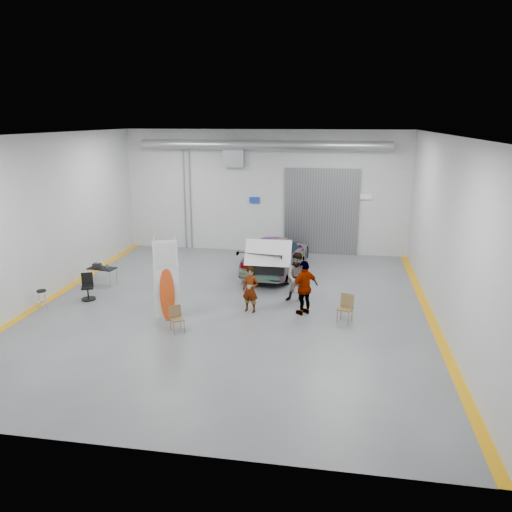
% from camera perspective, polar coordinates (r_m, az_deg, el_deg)
% --- Properties ---
extents(ground, '(16.00, 16.00, 0.00)m').
position_cam_1_polar(ground, '(17.85, -2.86, -5.93)').
color(ground, '#55575C').
rests_on(ground, ground).
extents(room_shell, '(14.02, 16.18, 6.01)m').
position_cam_1_polar(room_shell, '(18.90, -0.87, 8.09)').
color(room_shell, '#B4B7B9').
rests_on(room_shell, ground).
extents(sedan_car, '(2.84, 5.55, 1.54)m').
position_cam_1_polar(sedan_car, '(21.80, 2.27, 0.21)').
color(sedan_car, white).
rests_on(sedan_car, ground).
extents(person_a, '(0.66, 0.51, 1.61)m').
position_cam_1_polar(person_a, '(17.23, -0.65, -3.87)').
color(person_a, '#815D46').
rests_on(person_a, ground).
extents(person_b, '(0.91, 0.70, 1.85)m').
position_cam_1_polar(person_b, '(18.20, 4.83, -2.44)').
color(person_b, teal).
rests_on(person_b, ground).
extents(person_c, '(1.11, 1.08, 1.90)m').
position_cam_1_polar(person_c, '(17.05, 5.59, -3.63)').
color(person_c, '#9A4F33').
rests_on(person_c, ground).
extents(surfboard_display, '(0.79, 0.40, 2.89)m').
position_cam_1_polar(surfboard_display, '(16.68, -10.40, -3.45)').
color(surfboard_display, white).
rests_on(surfboard_display, ground).
extents(folding_chair_near, '(0.54, 0.59, 0.82)m').
position_cam_1_polar(folding_chair_near, '(16.03, -8.97, -7.68)').
color(folding_chair_near, brown).
rests_on(folding_chair_near, ground).
extents(folding_chair_far, '(0.56, 0.59, 0.93)m').
position_cam_1_polar(folding_chair_far, '(16.77, 10.11, -6.53)').
color(folding_chair_far, brown).
rests_on(folding_chair_far, ground).
extents(shop_stool, '(0.34, 0.34, 0.67)m').
position_cam_1_polar(shop_stool, '(19.22, -23.24, -4.57)').
color(shop_stool, black).
rests_on(shop_stool, ground).
extents(work_table, '(1.17, 0.70, 0.90)m').
position_cam_1_polar(work_table, '(21.03, -17.33, -1.30)').
color(work_table, gray).
rests_on(work_table, ground).
extents(office_chair, '(0.56, 0.59, 0.97)m').
position_cam_1_polar(office_chair, '(19.52, -18.60, -3.51)').
color(office_chair, black).
rests_on(office_chair, ground).
extents(trunk_lid, '(1.80, 1.09, 0.04)m').
position_cam_1_polar(trunk_lid, '(19.29, 1.38, 0.62)').
color(trunk_lid, silver).
rests_on(trunk_lid, sedan_car).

